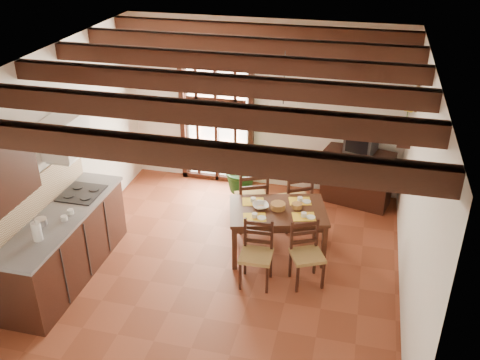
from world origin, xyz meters
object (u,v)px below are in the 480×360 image
(kitchen_counter, at_px, (65,245))
(chair_near_right, at_px, (306,265))
(crt_tv, at_px, (361,141))
(pendant_lamp, at_px, (283,109))
(dining_table, at_px, (278,215))
(chair_far_right, at_px, (295,210))
(chair_far_left, at_px, (252,209))
(chair_near_left, at_px, (256,265))
(potted_plant, at_px, (243,169))
(sideboard, at_px, (357,177))

(kitchen_counter, distance_m, chair_near_right, 3.09)
(crt_tv, bearing_deg, pendant_lamp, -103.95)
(dining_table, height_order, crt_tv, crt_tv)
(kitchen_counter, relative_size, chair_far_right, 2.47)
(dining_table, height_order, chair_far_left, chair_far_left)
(chair_near_left, distance_m, potted_plant, 2.14)
(kitchen_counter, height_order, chair_far_right, kitchen_counter)
(chair_far_left, xyz_separation_m, sideboard, (1.47, 1.14, 0.14))
(chair_near_right, bearing_deg, sideboard, 51.63)
(sideboard, height_order, pendant_lamp, pendant_lamp)
(crt_tv, bearing_deg, dining_table, -102.39)
(sideboard, distance_m, pendant_lamp, 2.48)
(kitchen_counter, relative_size, dining_table, 1.54)
(chair_far_right, bearing_deg, pendant_lamp, 47.49)
(crt_tv, distance_m, pendant_lamp, 2.12)
(chair_far_right, bearing_deg, sideboard, -160.63)
(chair_far_left, relative_size, pendant_lamp, 1.16)
(dining_table, relative_size, chair_far_right, 1.60)
(dining_table, bearing_deg, crt_tv, 44.46)
(chair_near_left, height_order, pendant_lamp, pendant_lamp)
(potted_plant, bearing_deg, chair_near_right, -55.52)
(chair_near_left, bearing_deg, chair_near_right, 12.87)
(chair_far_left, height_order, sideboard, chair_far_left)
(chair_far_left, relative_size, potted_plant, 0.46)
(dining_table, distance_m, crt_tv, 2.01)
(pendant_lamp, bearing_deg, crt_tv, 57.98)
(chair_near_left, relative_size, chair_far_right, 0.94)
(chair_near_right, bearing_deg, dining_table, 105.43)
(chair_far_left, xyz_separation_m, pendant_lamp, (0.48, -0.45, 1.77))
(pendant_lamp, bearing_deg, chair_far_right, 76.99)
(chair_far_right, bearing_deg, dining_table, 49.25)
(crt_tv, bearing_deg, chair_near_right, -84.80)
(chair_near_left, xyz_separation_m, chair_far_left, (-0.34, 1.27, 0.04))
(chair_far_right, xyz_separation_m, sideboard, (0.85, 0.97, 0.16))
(chair_near_right, height_order, chair_far_right, chair_far_right)
(chair_near_left, xyz_separation_m, pendant_lamp, (0.14, 0.82, 1.81))
(kitchen_counter, distance_m, chair_far_left, 2.67)
(chair_far_left, bearing_deg, pendant_lamp, 113.64)
(sideboard, bearing_deg, chair_near_right, -88.58)
(chair_far_right, relative_size, crt_tv, 1.70)
(dining_table, relative_size, chair_near_left, 1.70)
(dining_table, bearing_deg, potted_plant, 106.29)
(chair_near_left, distance_m, sideboard, 2.66)
(kitchen_counter, xyz_separation_m, crt_tv, (3.53, 2.82, 0.61))
(kitchen_counter, relative_size, crt_tv, 4.20)
(chair_near_right, relative_size, chair_far_right, 0.92)
(dining_table, bearing_deg, sideboard, 44.54)
(sideboard, height_order, potted_plant, potted_plant)
(dining_table, xyz_separation_m, chair_near_left, (-0.14, -0.72, -0.34))
(kitchen_counter, bearing_deg, chair_near_right, 10.92)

